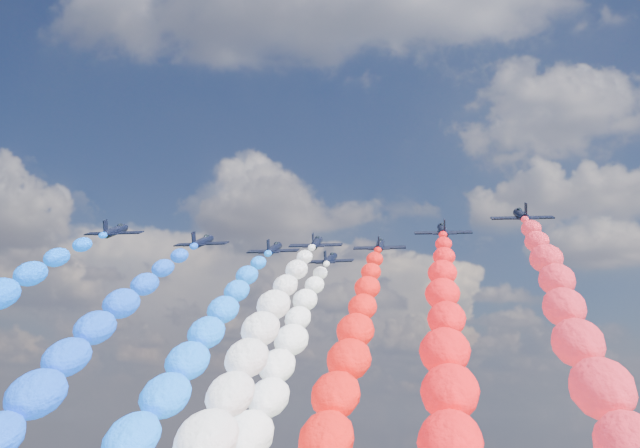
# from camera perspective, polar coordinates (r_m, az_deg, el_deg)

# --- Properties ---
(jet_0) EXTENTS (9.14, 12.26, 6.39)m
(jet_0) POSITION_cam_1_polar(r_m,az_deg,el_deg) (137.50, -13.46, -0.45)
(jet_0) COLOR black
(jet_1) EXTENTS (9.48, 12.51, 6.39)m
(jet_1) POSITION_cam_1_polar(r_m,az_deg,el_deg) (143.51, -7.83, -1.18)
(jet_1) COLOR black
(trail_1) EXTENTS (6.40, 100.75, 57.14)m
(trail_1) POSITION_cam_1_polar(r_m,az_deg,el_deg) (92.13, -17.49, -11.39)
(trail_1) COLOR blue
(jet_2) EXTENTS (9.03, 12.19, 6.39)m
(jet_2) POSITION_cam_1_polar(r_m,az_deg,el_deg) (148.54, -3.10, -1.67)
(jet_2) COLOR black
(trail_2) EXTENTS (6.40, 100.75, 57.14)m
(trail_2) POSITION_cam_1_polar(r_m,az_deg,el_deg) (95.59, -9.60, -11.81)
(trail_2) COLOR #126CFF
(jet_3) EXTENTS (9.23, 12.33, 6.39)m
(jet_3) POSITION_cam_1_polar(r_m,az_deg,el_deg) (143.24, -0.26, -1.28)
(jet_3) COLOR black
(trail_3) EXTENTS (6.40, 100.75, 57.14)m
(trail_3) POSITION_cam_1_polar(r_m,az_deg,el_deg) (89.50, -5.40, -11.88)
(trail_3) COLOR silver
(jet_4) EXTENTS (9.65, 12.63, 6.39)m
(jet_4) POSITION_cam_1_polar(r_m,az_deg,el_deg) (158.23, 0.67, -2.36)
(jet_4) COLOR black
(trail_4) EXTENTS (6.40, 100.75, 57.14)m
(trail_4) POSITION_cam_1_polar(r_m,az_deg,el_deg) (104.52, -3.22, -12.01)
(trail_4) COLOR white
(jet_5) EXTENTS (9.20, 12.31, 6.39)m
(jet_5) POSITION_cam_1_polar(r_m,az_deg,el_deg) (145.72, 4.01, -1.44)
(jet_5) COLOR black
(trail_5) EXTENTS (6.40, 100.75, 57.14)m
(trail_5) POSITION_cam_1_polar(r_m,az_deg,el_deg) (91.33, 1.66, -11.94)
(trail_5) COLOR red
(jet_6) EXTENTS (9.60, 12.59, 6.39)m
(jet_6) POSITION_cam_1_polar(r_m,az_deg,el_deg) (134.68, 8.17, -0.42)
(jet_6) COLOR black
(trail_6) EXTENTS (6.40, 100.75, 57.14)m
(trail_6) POSITION_cam_1_polar(r_m,az_deg,el_deg) (79.82, 8.50, -11.73)
(trail_6) COLOR red
(jet_7) EXTENTS (9.53, 12.54, 6.39)m
(jet_7) POSITION_cam_1_polar(r_m,az_deg,el_deg) (126.73, 13.26, 0.55)
(jet_7) COLOR black
(trail_7) EXTENTS (6.40, 100.75, 57.14)m
(trail_7) POSITION_cam_1_polar(r_m,az_deg,el_deg) (72.05, 17.68, -11.21)
(trail_7) COLOR red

